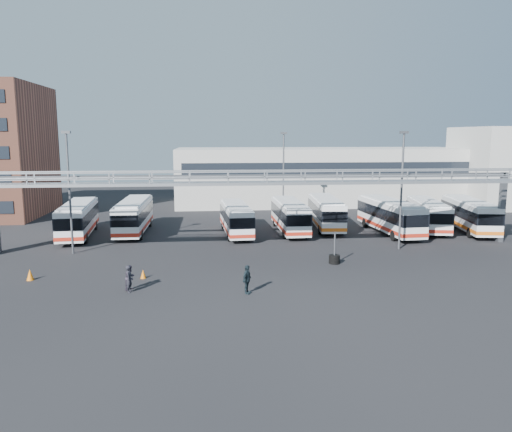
{
  "coord_description": "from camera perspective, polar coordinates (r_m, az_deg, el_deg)",
  "views": [
    {
      "loc": [
        -4.57,
        -34.29,
        9.83
      ],
      "look_at": [
        -0.69,
        6.0,
        3.29
      ],
      "focal_mm": 35.0,
      "sensor_mm": 36.0,
      "label": 1
    }
  ],
  "objects": [
    {
      "name": "warehouse",
      "position": [
        74.39,
        7.41,
        4.61
      ],
      "size": [
        42.0,
        14.0,
        8.0
      ],
      "primitive_type": "cube",
      "color": "#9E9E99",
      "rests_on": "ground"
    },
    {
      "name": "light_pole_left",
      "position": [
        44.0,
        -20.57,
        3.25
      ],
      "size": [
        0.7,
        0.35,
        10.21
      ],
      "color": "#4C4F54",
      "rests_on": "ground"
    },
    {
      "name": "tire_stack",
      "position": [
        39.28,
        8.94,
        -4.81
      ],
      "size": [
        0.85,
        0.85,
        2.44
      ],
      "color": "black",
      "rests_on": "ground"
    },
    {
      "name": "gantry",
      "position": [
        40.65,
        0.98,
        3.07
      ],
      "size": [
        51.4,
        5.15,
        7.1
      ],
      "color": "#989BA0",
      "rests_on": "ground"
    },
    {
      "name": "bus_6",
      "position": [
        53.69,
        7.99,
        0.5
      ],
      "size": [
        3.31,
        10.94,
        3.28
      ],
      "rotation": [
        0.0,
        0.0,
        -0.08
      ],
      "color": "silver",
      "rests_on": "ground"
    },
    {
      "name": "cone_right",
      "position": [
        35.8,
        -12.77,
        -6.47
      ],
      "size": [
        0.45,
        0.45,
        0.62
      ],
      "primitive_type": "cone",
      "rotation": [
        0.0,
        0.0,
        -0.16
      ],
      "color": "orange",
      "rests_on": "ground"
    },
    {
      "name": "bus_4",
      "position": [
        49.99,
        -2.31,
        -0.18
      ],
      "size": [
        2.96,
        10.26,
        3.08
      ],
      "rotation": [
        0.0,
        0.0,
        0.06
      ],
      "color": "silver",
      "rests_on": "ground"
    },
    {
      "name": "bus_2",
      "position": [
        52.1,
        -13.79,
        0.12
      ],
      "size": [
        2.66,
        11.11,
        3.37
      ],
      "rotation": [
        0.0,
        0.0,
        -0.01
      ],
      "color": "silver",
      "rests_on": "ground"
    },
    {
      "name": "bus_5",
      "position": [
        51.32,
        3.87,
        0.13
      ],
      "size": [
        2.52,
        10.57,
        3.2
      ],
      "rotation": [
        0.0,
        0.0,
        0.01
      ],
      "color": "silver",
      "rests_on": "ground"
    },
    {
      "name": "light_pole_mid",
      "position": [
        44.68,
        16.32,
        3.54
      ],
      "size": [
        0.7,
        0.35,
        10.21
      ],
      "color": "#4C4F54",
      "rests_on": "ground"
    },
    {
      "name": "pedestrian_b",
      "position": [
        33.24,
        -14.19,
        -6.83
      ],
      "size": [
        0.91,
        0.99,
        1.64
      ],
      "primitive_type": "imported",
      "rotation": [
        0.0,
        0.0,
        1.11
      ],
      "color": "#2A2331",
      "rests_on": "ground"
    },
    {
      "name": "light_pole_back",
      "position": [
        57.09,
        3.15,
        5.05
      ],
      "size": [
        0.7,
        0.35,
        10.21
      ],
      "color": "#4C4F54",
      "rests_on": "ground"
    },
    {
      "name": "pedestrian_a",
      "position": [
        32.78,
        -14.28,
        -6.97
      ],
      "size": [
        0.5,
        0.69,
        1.74
      ],
      "primitive_type": "imported",
      "rotation": [
        0.0,
        0.0,
        1.44
      ],
      "color": "black",
      "rests_on": "ground"
    },
    {
      "name": "ground",
      "position": [
        35.96,
        2.02,
        -6.69
      ],
      "size": [
        140.0,
        140.0,
        0.0
      ],
      "primitive_type": "plane",
      "color": "black",
      "rests_on": "ground"
    },
    {
      "name": "bus_8",
      "position": [
        55.29,
        19.02,
        0.25
      ],
      "size": [
        4.22,
        10.56,
        3.13
      ],
      "rotation": [
        0.0,
        0.0,
        -0.18
      ],
      "color": "silver",
      "rests_on": "ground"
    },
    {
      "name": "pedestrian_d",
      "position": [
        31.47,
        -1.04,
        -7.26
      ],
      "size": [
        0.91,
        1.16,
        1.84
      ],
      "primitive_type": "imported",
      "rotation": [
        0.0,
        0.0,
        1.08
      ],
      "color": "black",
      "rests_on": "ground"
    },
    {
      "name": "bus_1",
      "position": [
        51.82,
        -19.66,
        -0.22
      ],
      "size": [
        3.49,
        11.15,
        3.33
      ],
      "rotation": [
        0.0,
        0.0,
        0.09
      ],
      "color": "silver",
      "rests_on": "ground"
    },
    {
      "name": "bus_9",
      "position": [
        55.97,
        23.21,
        0.21
      ],
      "size": [
        4.13,
        11.12,
        3.3
      ],
      "rotation": [
        0.0,
        0.0,
        -0.15
      ],
      "color": "silver",
      "rests_on": "ground"
    },
    {
      "name": "cone_left",
      "position": [
        37.8,
        -24.41,
        -6.12
      ],
      "size": [
        0.54,
        0.54,
        0.78
      ],
      "primitive_type": "cone",
      "rotation": [
        0.0,
        0.0,
        -0.1
      ],
      "color": "orange",
      "rests_on": "ground"
    },
    {
      "name": "bus_7",
      "position": [
        52.19,
        15.03,
        0.11
      ],
      "size": [
        3.35,
        11.37,
        3.41
      ],
      "rotation": [
        0.0,
        0.0,
        0.07
      ],
      "color": "silver",
      "rests_on": "ground"
    }
  ]
}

